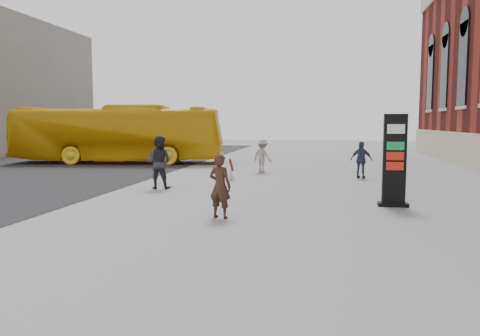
% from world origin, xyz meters
% --- Properties ---
extents(ground, '(100.00, 100.00, 0.00)m').
position_xyz_m(ground, '(0.00, 0.00, 0.00)').
color(ground, '#9E9EA3').
extents(info_pylon, '(0.84, 0.44, 2.60)m').
position_xyz_m(info_pylon, '(4.06, 2.12, 1.30)').
color(info_pylon, black).
rests_on(info_pylon, ground).
extents(woman, '(0.71, 0.67, 1.60)m').
position_xyz_m(woman, '(-0.39, -0.35, 0.82)').
color(woman, black).
rests_on(woman, ground).
extents(bus, '(12.21, 4.35, 3.33)m').
position_xyz_m(bus, '(-9.62, 13.86, 1.66)').
color(bus, gold).
rests_on(bus, road).
extents(pedestrian_a, '(0.93, 0.73, 1.88)m').
position_xyz_m(pedestrian_a, '(-3.67, 4.29, 0.94)').
color(pedestrian_a, '#27262D').
rests_on(pedestrian_a, ground).
extents(pedestrian_b, '(1.17, 1.05, 1.57)m').
position_xyz_m(pedestrian_b, '(-0.74, 10.19, 0.79)').
color(pedestrian_b, gray).
rests_on(pedestrian_b, ground).
extents(pedestrian_c, '(0.99, 0.69, 1.56)m').
position_xyz_m(pedestrian_c, '(3.67, 8.70, 0.78)').
color(pedestrian_c, '#2F3851').
rests_on(pedestrian_c, ground).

